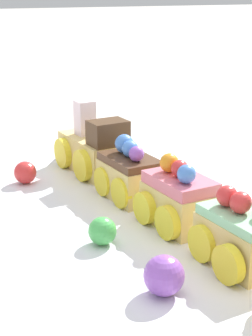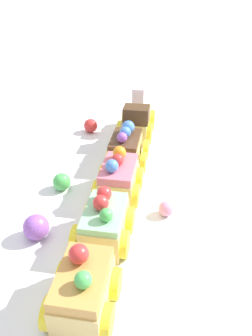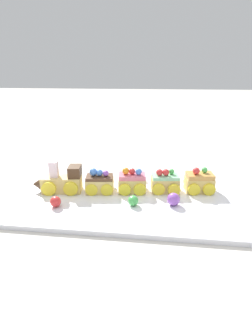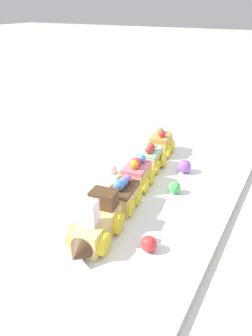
% 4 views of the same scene
% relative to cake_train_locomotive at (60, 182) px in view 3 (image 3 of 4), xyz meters
% --- Properties ---
extents(ground_plane, '(10.00, 10.00, 0.00)m').
position_rel_cake_train_locomotive_xyz_m(ground_plane, '(-0.17, -0.01, -0.04)').
color(ground_plane, beige).
extents(display_board, '(0.73, 0.38, 0.01)m').
position_rel_cake_train_locomotive_xyz_m(display_board, '(-0.17, -0.01, -0.03)').
color(display_board, white).
rests_on(display_board, ground_plane).
extents(cake_train_locomotive, '(0.14, 0.07, 0.09)m').
position_rel_cake_train_locomotive_xyz_m(cake_train_locomotive, '(0.00, 0.00, 0.00)').
color(cake_train_locomotive, '#E5C675').
rests_on(cake_train_locomotive, display_board).
extents(cake_car_chocolate, '(0.08, 0.07, 0.07)m').
position_rel_cake_train_locomotive_xyz_m(cake_car_chocolate, '(-0.11, -0.01, -0.00)').
color(cake_car_chocolate, '#E5C675').
rests_on(cake_car_chocolate, display_board).
extents(cake_car_strawberry, '(0.08, 0.07, 0.07)m').
position_rel_cake_train_locomotive_xyz_m(cake_car_strawberry, '(-0.20, -0.02, -0.00)').
color(cake_car_strawberry, '#E5C675').
rests_on(cake_car_strawberry, display_board).
extents(cake_car_mint, '(0.08, 0.07, 0.07)m').
position_rel_cake_train_locomotive_xyz_m(cake_car_mint, '(-0.29, -0.04, -0.00)').
color(cake_car_mint, '#E5C675').
rests_on(cake_car_mint, display_board).
extents(cake_car_caramel, '(0.08, 0.07, 0.07)m').
position_rel_cake_train_locomotive_xyz_m(cake_car_caramel, '(-0.38, -0.05, -0.00)').
color(cake_car_caramel, '#E5C675').
rests_on(cake_car_caramel, display_board).
extents(gumball_purple, '(0.03, 0.03, 0.03)m').
position_rel_cake_train_locomotive_xyz_m(gumball_purple, '(-0.31, 0.05, -0.01)').
color(gumball_purple, '#9956C6').
rests_on(gumball_purple, display_board).
extents(gumball_pink, '(0.02, 0.02, 0.02)m').
position_rel_cake_train_locomotive_xyz_m(gumball_pink, '(-0.22, -0.10, -0.02)').
color(gumball_pink, pink).
rests_on(gumball_pink, display_board).
extents(gumball_red, '(0.03, 0.03, 0.03)m').
position_rel_cake_train_locomotive_xyz_m(gumball_red, '(-0.02, 0.09, -0.01)').
color(gumball_red, red).
rests_on(gumball_red, display_board).
extents(gumball_green, '(0.03, 0.03, 0.03)m').
position_rel_cake_train_locomotive_xyz_m(gumball_green, '(-0.21, 0.06, -0.01)').
color(gumball_green, '#4CBC56').
rests_on(gumball_green, display_board).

